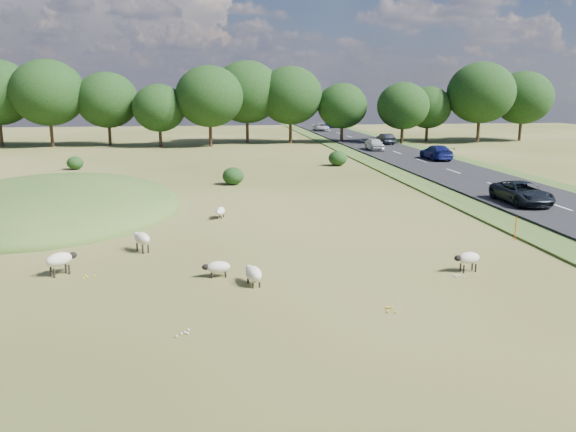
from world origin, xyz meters
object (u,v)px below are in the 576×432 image
object	(u,v)px
car_0	(321,127)
car_3	(385,139)
car_2	(436,152)
car_6	(522,193)
marker_post	(516,228)
sheep_3	(142,238)
car_1	(375,144)
car_7	(331,124)
sheep_1	(218,267)
sheep_4	(220,211)
sheep_2	(60,259)
sheep_5	(468,258)
sheep_0	(253,273)

from	to	relation	value
car_0	car_3	bearing A→B (deg)	-82.03
car_2	car_6	bearing A→B (deg)	80.90
marker_post	car_0	size ratio (longest dim) A/B	0.25
sheep_3	car_1	xyz separation A→B (m)	(23.37, 41.49, 0.32)
car_6	car_7	distance (m)	78.44
sheep_3	car_7	distance (m)	90.01
sheep_1	sheep_4	world-z (taller)	sheep_4
sheep_2	sheep_4	size ratio (longest dim) A/B	1.04
marker_post	car_3	bearing A→B (deg)	80.23
sheep_1	sheep_5	world-z (taller)	sheep_5
sheep_2	car_6	distance (m)	28.33
car_6	car_2	bearing A→B (deg)	80.90
sheep_1	car_0	size ratio (longest dim) A/B	0.24
sheep_1	car_0	distance (m)	83.01
sheep_1	car_6	xyz separation A→B (m)	(19.88, 11.65, 0.53)
car_0	car_6	distance (m)	68.94
marker_post	car_7	distance (m)	86.50
sheep_1	car_3	distance (m)	58.46
sheep_3	sheep_1	bearing A→B (deg)	-171.59
car_0	car_6	bearing A→B (deg)	-90.00
car_1	sheep_1	bearing A→B (deg)	-113.52
sheep_3	car_3	xyz separation A→B (m)	(27.17, 49.26, 0.31)
sheep_5	car_1	size ratio (longest dim) A/B	0.28
sheep_0	sheep_1	xyz separation A→B (m)	(-1.38, 1.15, -0.05)
sheep_4	car_3	distance (m)	48.59
marker_post	sheep_5	size ratio (longest dim) A/B	0.98
sheep_2	sheep_3	distance (m)	4.24
car_2	sheep_2	bearing A→B (deg)	48.68
sheep_2	car_7	xyz separation A→B (m)	(30.10, 88.87, 0.29)
sheep_3	car_6	xyz separation A→B (m)	(23.37, 7.46, 0.29)
sheep_3	car_3	distance (m)	56.26
sheep_2	car_0	distance (m)	83.71
car_6	car_7	bearing A→B (deg)	87.22
marker_post	sheep_0	world-z (taller)	marker_post
car_1	car_2	world-z (taller)	car_2
sheep_3	sheep_5	size ratio (longest dim) A/B	1.09
sheep_1	sheep_3	size ratio (longest dim) A/B	0.88
car_2	marker_post	bearing A→B (deg)	74.82
marker_post	sheep_0	distance (m)	14.68
sheep_0	marker_post	bearing A→B (deg)	-83.14
car_3	sheep_5	bearing A→B (deg)	76.25
sheep_4	car_0	bearing A→B (deg)	179.71
marker_post	sheep_4	world-z (taller)	marker_post
car_0	car_6	xyz separation A→B (m)	(0.00, -68.94, 0.03)
sheep_0	car_6	size ratio (longest dim) A/B	0.27
sheep_3	car_7	size ratio (longest dim) A/B	0.27
car_7	sheep_4	bearing A→B (deg)	73.52
sheep_4	car_3	xyz separation A→B (m)	(23.41, 42.57, 0.54)
sheep_0	car_1	distance (m)	50.35
marker_post	sheep_2	distance (m)	21.75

